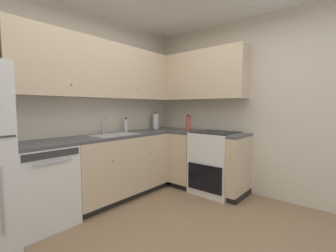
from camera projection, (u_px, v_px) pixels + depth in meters
name	position (u px, v px, depth m)	size (l,w,h in m)	color
ground_plane	(178.00, 248.00, 2.13)	(3.53, 3.40, 0.02)	#937556
wall_back	(78.00, 107.00, 3.13)	(3.63, 0.05, 2.60)	beige
wall_right	(252.00, 107.00, 3.39)	(0.05, 3.50, 2.60)	beige
dishwasher	(42.00, 186.00, 2.50)	(0.60, 0.63, 0.88)	white
lower_cabinets_back	(119.00, 166.00, 3.31)	(1.49, 0.62, 0.88)	beige
countertop_back	(118.00, 135.00, 3.27)	(2.70, 0.60, 0.04)	#4C4C51
lower_cabinets_right	(201.00, 161.00, 3.64)	(0.62, 1.14, 0.88)	beige
countertop_right	(202.00, 133.00, 3.60)	(0.60, 1.14, 0.03)	#4C4C51
oven_range	(216.00, 162.00, 3.49)	(0.68, 0.62, 1.07)	white
upper_cabinets_back	(101.00, 70.00, 3.16)	(2.38, 0.34, 0.76)	beige
upper_cabinets_right	(196.00, 76.00, 3.76)	(0.32, 1.67, 0.76)	beige
sink	(113.00, 138.00, 3.17)	(0.63, 0.40, 0.10)	#B7B7BC
faucet	(105.00, 124.00, 3.29)	(0.07, 0.16, 0.24)	silver
soap_bottle	(126.00, 125.00, 3.60)	(0.06, 0.06, 0.22)	silver
paper_towel_roll	(156.00, 121.00, 4.09)	(0.11, 0.11, 0.32)	white
oil_bottle	(188.00, 123.00, 3.75)	(0.08, 0.08, 0.26)	#BF4C3F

